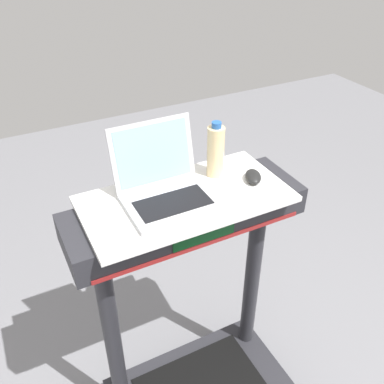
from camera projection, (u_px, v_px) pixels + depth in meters
name	position (u px, v px, depth m)	size (l,w,h in m)	color
desk_board	(186.00, 199.00, 1.54)	(0.75, 0.39, 0.02)	white
laptop	(165.00, 186.00, 1.50)	(0.31, 0.30, 0.25)	#B7B7BC
computer_mouse	(253.00, 177.00, 1.62)	(0.06, 0.10, 0.03)	black
water_bottle	(216.00, 151.00, 1.60)	(0.07, 0.07, 0.22)	beige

